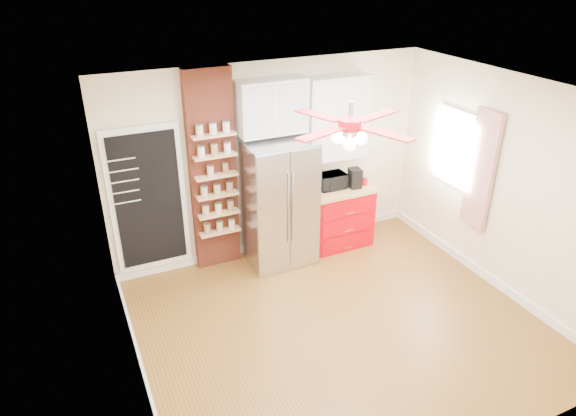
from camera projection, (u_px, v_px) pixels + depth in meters
name	position (u px, v px, depth m)	size (l,w,h in m)	color
floor	(339.00, 325.00, 6.00)	(4.50, 4.50, 0.00)	brown
ceiling	(352.00, 96.00, 4.79)	(4.50, 4.50, 0.00)	white
wall_back	(271.00, 160.00, 7.02)	(4.50, 0.02, 2.70)	#FEF5CC
wall_front	(483.00, 340.00, 3.77)	(4.50, 0.02, 2.70)	#FEF5CC
wall_left	(126.00, 273.00, 4.56)	(0.02, 4.00, 2.70)	#FEF5CC
wall_right	(505.00, 187.00, 6.24)	(0.02, 4.00, 2.70)	#FEF5CC
chalkboard	(148.00, 200.00, 6.47)	(0.95, 0.05, 1.95)	white
brick_pillar	(213.00, 172.00, 6.64)	(0.60, 0.16, 2.70)	brown
fridge	(279.00, 203.00, 6.92)	(0.90, 0.70, 1.75)	#ACACB1
upper_glass_cabinet	(272.00, 107.00, 6.51)	(0.90, 0.35, 0.70)	white
red_cabinet	(338.00, 215.00, 7.51)	(0.94, 0.64, 0.90)	#CC000B
upper_shelf_unit	(336.00, 118.00, 7.01)	(0.90, 0.30, 1.15)	white
window	(456.00, 148.00, 6.87)	(0.04, 0.75, 1.05)	white
curtain	(481.00, 170.00, 6.45)	(0.06, 0.40, 1.55)	#A81C16
ceiling_fan	(350.00, 125.00, 4.92)	(1.40, 1.40, 0.44)	silver
toaster_oven	(331.00, 181.00, 7.24)	(0.40, 0.27, 0.22)	black
coffee_maker	(355.00, 178.00, 7.26)	(0.16, 0.19, 0.28)	black
canister_left	(364.00, 181.00, 7.37)	(0.09, 0.09, 0.12)	red
canister_right	(362.00, 180.00, 7.39)	(0.09, 0.09, 0.13)	#A8091F
pantry_jar_oats	(210.00, 171.00, 6.45)	(0.08, 0.08, 0.13)	beige
pantry_jar_beans	(225.00, 168.00, 6.55)	(0.08, 0.08, 0.12)	brown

